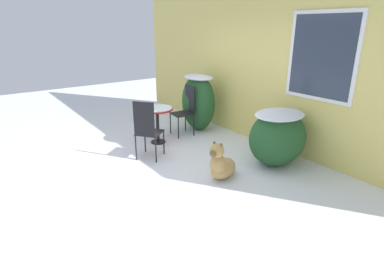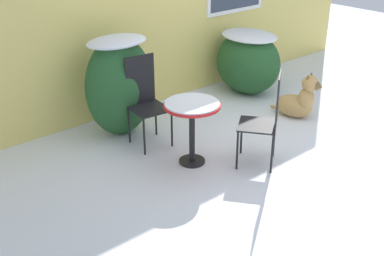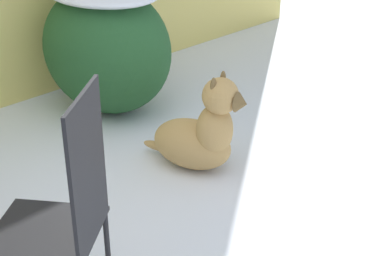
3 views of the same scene
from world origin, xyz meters
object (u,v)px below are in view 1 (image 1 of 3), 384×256
Objects in this scene: patio_table at (157,114)px; patio_chair_far_side at (147,128)px; patio_chair_near_table at (186,109)px; dog at (221,165)px.

patio_chair_far_side reaches higher than patio_table.
patio_chair_near_table reaches higher than dog.
patio_chair_near_table is (-0.09, 0.75, -0.02)m from patio_table.
patio_chair_far_side reaches higher than dog.
patio_table reaches higher than dog.
patio_chair_near_table is 2.17m from dog.
patio_chair_near_table is at bearing 96.64° from patio_table.
patio_chair_far_side is 1.49× the size of dog.
patio_chair_near_table is at bearing -99.56° from patio_chair_far_side.
dog is at bearing -14.11° from patio_chair_near_table.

